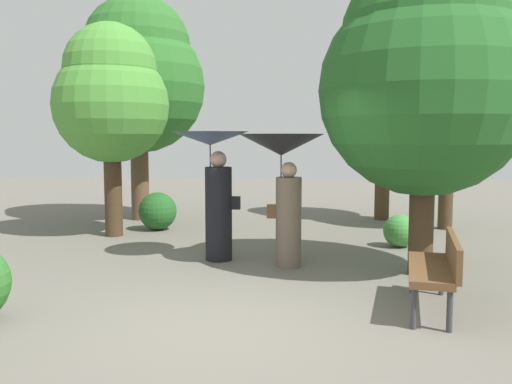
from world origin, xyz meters
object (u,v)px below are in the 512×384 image
at_px(park_bench, 438,265).
at_px(tree_mid_left, 138,75).
at_px(tree_near_right, 384,101).
at_px(person_right, 283,167).
at_px(tree_far_back, 426,74).
at_px(tree_mid_right, 449,114).
at_px(person_left, 214,173).
at_px(tree_near_left, 111,94).

bearing_deg(park_bench, tree_mid_left, -130.50).
xyz_separation_m(tree_near_right, tree_mid_left, (-5.63, -0.40, 0.59)).
xyz_separation_m(person_right, tree_mid_left, (-3.45, 4.51, 1.86)).
relative_size(person_right, tree_far_back, 0.45).
height_order(tree_mid_right, tree_far_back, tree_far_back).
xyz_separation_m(person_left, tree_mid_right, (4.37, 3.28, 1.03)).
bearing_deg(tree_far_back, tree_near_left, 153.35).
bearing_deg(tree_mid_left, park_bench, -51.54).
bearing_deg(person_left, tree_mid_left, 28.43).
bearing_deg(tree_near_right, tree_mid_right, -48.81).
bearing_deg(tree_mid_right, tree_near_left, -168.76).
height_order(tree_near_left, tree_near_right, tree_near_right).
relative_size(tree_near_right, tree_mid_left, 0.80).
bearing_deg(tree_mid_left, tree_near_left, -87.24).
xyz_separation_m(tree_near_left, tree_far_back, (5.27, -2.64, 0.04)).
relative_size(person_right, tree_mid_left, 0.38).
xyz_separation_m(park_bench, tree_far_back, (0.19, 1.69, 2.25)).
distance_m(tree_near_right, tree_mid_right, 1.74).
height_order(park_bench, tree_far_back, tree_far_back).
xyz_separation_m(person_left, tree_far_back, (3.00, -0.68, 1.40)).
distance_m(person_right, tree_mid_right, 4.99).
relative_size(person_left, tree_mid_right, 0.57).
bearing_deg(park_bench, person_right, -128.19).
bearing_deg(tree_near_left, tree_far_back, -26.65).
bearing_deg(person_right, park_bench, -140.51).
relative_size(tree_mid_left, tree_far_back, 1.17).
bearing_deg(tree_near_right, tree_near_left, -154.81).
relative_size(tree_near_left, tree_mid_right, 1.16).
bearing_deg(tree_mid_right, tree_near_right, 131.19).
distance_m(person_right, park_bench, 2.83).
bearing_deg(person_right, person_left, 70.62).
height_order(tree_mid_left, tree_mid_right, tree_mid_left).
relative_size(person_left, tree_far_back, 0.46).
distance_m(person_left, tree_near_right, 5.77).
xyz_separation_m(tree_mid_left, tree_far_back, (5.37, -4.84, -0.58)).
xyz_separation_m(tree_near_left, tree_mid_left, (-0.11, 2.20, 0.62)).
height_order(person_left, person_right, person_left).
bearing_deg(tree_far_back, tree_mid_right, 70.92).
bearing_deg(park_bench, tree_near_right, -172.60).
bearing_deg(tree_far_back, tree_mid_left, 137.97).
distance_m(tree_near_left, tree_near_right, 6.10).
relative_size(person_right, tree_near_right, 0.47).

